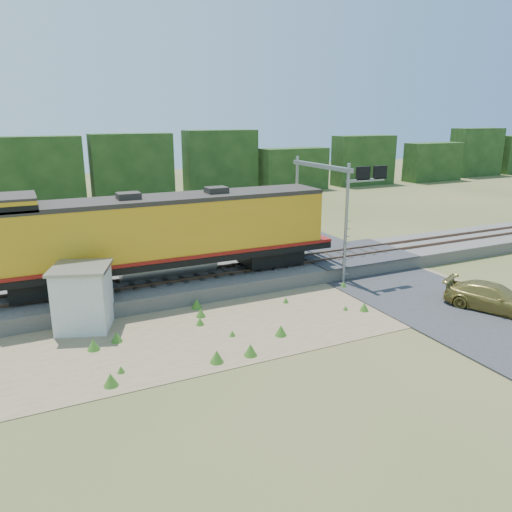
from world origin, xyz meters
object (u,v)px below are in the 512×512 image
locomotive (162,233)px  signal_gantry (331,189)px  car (494,298)px  shed (83,297)px

locomotive → signal_gantry: signal_gantry is taller
signal_gantry → car: 10.75m
locomotive → shed: bearing=-147.5°
locomotive → shed: 5.75m
shed → signal_gantry: size_ratio=0.46×
locomotive → shed: size_ratio=6.00×
locomotive → signal_gantry: 10.42m
signal_gantry → car: (3.89, -8.94, -4.53)m
locomotive → signal_gantry: (10.24, -0.66, 1.81)m
locomotive → car: bearing=-34.2°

